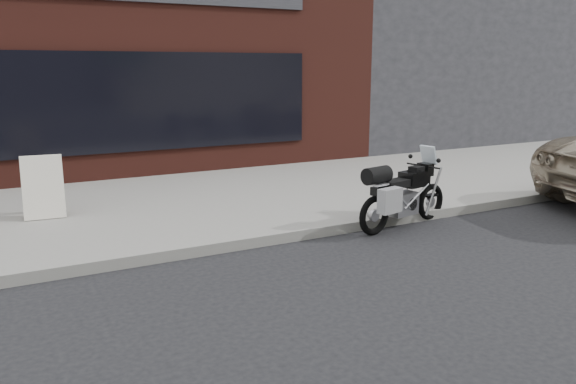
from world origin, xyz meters
name	(u,v)px	position (x,y,z in m)	size (l,w,h in m)	color
ground	(520,384)	(0.00, 0.00, 0.00)	(120.00, 120.00, 0.00)	black
near_sidewalk	(210,195)	(0.00, 7.00, 0.07)	(44.00, 6.00, 0.15)	gray
storefront	(48,72)	(-2.00, 13.98, 2.25)	(14.00, 10.07, 4.50)	#55231B
neighbour_building	(403,50)	(10.00, 14.00, 3.00)	(10.00, 10.00, 6.00)	#28282D
motorcycle	(400,195)	(1.88, 3.85, 0.52)	(1.90, 0.86, 1.22)	black
sandwich_sign	(43,186)	(-2.85, 6.55, 0.62)	(0.64, 0.60, 0.94)	white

